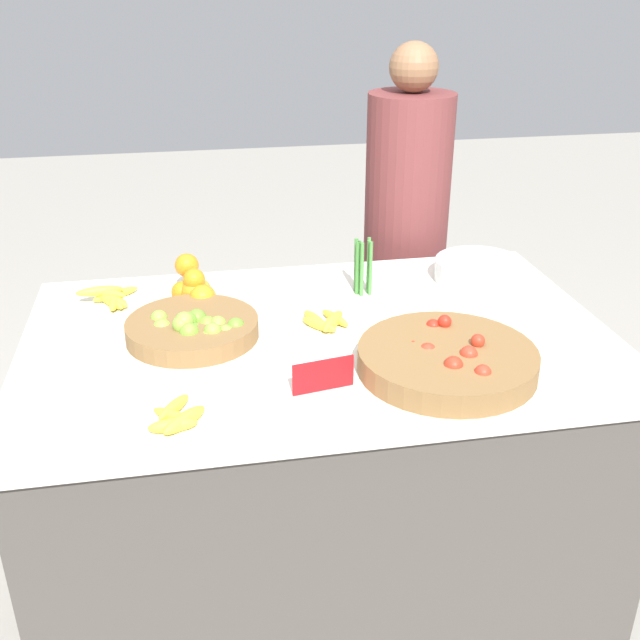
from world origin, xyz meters
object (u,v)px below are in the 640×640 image
tomato_basket (448,359)px  metal_bowl (479,271)px  lime_bowl (193,328)px  vendor_person (404,258)px  price_sign (323,375)px

tomato_basket → metal_bowl: size_ratio=1.59×
lime_bowl → vendor_person: bearing=41.9°
lime_bowl → metal_bowl: (0.95, 0.25, 0.01)m
lime_bowl → vendor_person: 1.14m
lime_bowl → price_sign: 0.46m
lime_bowl → tomato_basket: 0.71m
tomato_basket → vendor_person: (0.20, 1.07, -0.13)m
metal_bowl → vendor_person: bearing=101.6°
lime_bowl → metal_bowl: size_ratio=1.28×
tomato_basket → vendor_person: bearing=79.2°
lime_bowl → tomato_basket: bearing=-25.8°
tomato_basket → price_sign: 0.34m
metal_bowl → lime_bowl: bearing=-165.0°
price_sign → vendor_person: bearing=54.1°
lime_bowl → metal_bowl: bearing=15.0°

